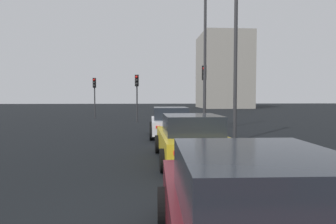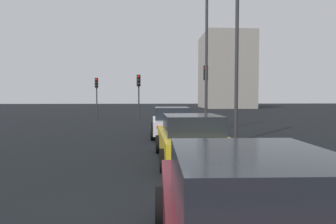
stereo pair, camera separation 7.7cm
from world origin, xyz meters
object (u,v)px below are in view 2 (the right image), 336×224
object	(u,v)px
car_white_left_lead	(172,122)
car_maroon_left_third	(249,219)
car_yellow_left_second	(191,139)
street_lamp_far	(237,51)
traffic_light_far_left	(206,83)
traffic_light_near_left	(139,88)
street_lamp_kerbside	(207,50)
traffic_light_near_right	(97,89)

from	to	relation	value
car_white_left_lead	car_maroon_left_third	xyz separation A→B (m)	(-11.99, 0.02, -0.01)
car_yellow_left_second	street_lamp_far	bearing A→B (deg)	-33.74
car_maroon_left_third	traffic_light_far_left	distance (m)	16.13
car_white_left_lead	car_yellow_left_second	world-z (taller)	car_white_left_lead
car_white_left_lead	car_yellow_left_second	size ratio (longest dim) A/B	0.93
car_yellow_left_second	traffic_light_far_left	xyz separation A→B (m)	(9.63, -2.23, 2.14)
traffic_light_near_left	car_maroon_left_third	bearing A→B (deg)	11.24
street_lamp_kerbside	car_maroon_left_third	bearing A→B (deg)	171.24
car_yellow_left_second	street_lamp_kerbside	size ratio (longest dim) A/B	0.56
street_lamp_kerbside	street_lamp_far	size ratio (longest dim) A/B	1.19
car_white_left_lead	car_maroon_left_third	distance (m)	11.99
car_white_left_lead	street_lamp_kerbside	world-z (taller)	street_lamp_kerbside
traffic_light_near_left	traffic_light_near_right	size ratio (longest dim) A/B	1.00
car_maroon_left_third	traffic_light_near_right	size ratio (longest dim) A/B	1.18
car_maroon_left_third	traffic_light_near_left	bearing A→B (deg)	6.84
car_maroon_left_third	street_lamp_far	bearing A→B (deg)	-13.93
street_lamp_far	traffic_light_near_right	bearing A→B (deg)	30.59
car_white_left_lead	street_lamp_kerbside	xyz separation A→B (m)	(2.25, -2.18, 4.00)
traffic_light_near_left	street_lamp_kerbside	bearing A→B (deg)	39.01
traffic_light_near_right	car_maroon_left_third	bearing A→B (deg)	13.44
street_lamp_far	car_maroon_left_third	bearing A→B (deg)	164.66
traffic_light_near_right	street_lamp_kerbside	xyz separation A→B (m)	(-10.83, -8.19, 2.03)
street_lamp_kerbside	street_lamp_far	world-z (taller)	street_lamp_kerbside
car_white_left_lead	traffic_light_far_left	world-z (taller)	traffic_light_far_left
car_yellow_left_second	traffic_light_near_right	xyz separation A→B (m)	(18.90, 6.21, 1.98)
traffic_light_near_left	street_lamp_kerbside	world-z (taller)	street_lamp_kerbside
traffic_light_near_right	traffic_light_near_left	bearing A→B (deg)	41.96
car_white_left_lead	traffic_light_near_left	distance (m)	9.03
traffic_light_near_left	traffic_light_near_right	bearing A→B (deg)	-132.21
car_maroon_left_third	street_lamp_far	distance (m)	11.08
car_white_left_lead	street_lamp_kerbside	size ratio (longest dim) A/B	0.52
traffic_light_far_left	street_lamp_far	world-z (taller)	street_lamp_far
car_maroon_left_third	traffic_light_near_right	bearing A→B (deg)	14.86
traffic_light_near_right	street_lamp_kerbside	size ratio (longest dim) A/B	0.46
traffic_light_near_right	car_yellow_left_second	bearing A→B (deg)	18.19
car_maroon_left_third	traffic_light_near_left	xyz separation A→B (m)	(20.58, 1.96, 1.96)
car_maroon_left_third	traffic_light_far_left	world-z (taller)	traffic_light_far_left
car_white_left_lead	street_lamp_far	size ratio (longest dim) A/B	0.62
car_yellow_left_second	car_maroon_left_third	xyz separation A→B (m)	(-6.17, 0.22, 0.00)
car_white_left_lead	street_lamp_far	xyz separation A→B (m)	(-1.79, -2.78, 3.31)
traffic_light_near_right	traffic_light_far_left	size ratio (longest dim) A/B	0.94
car_maroon_left_third	traffic_light_far_left	bearing A→B (deg)	-7.40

